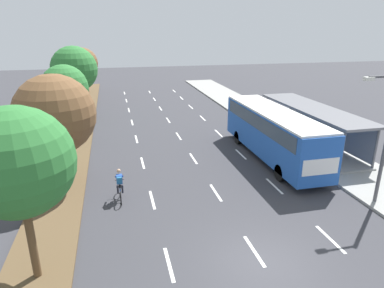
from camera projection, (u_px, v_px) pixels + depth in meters
The scene contains 15 objects.
ground_plane at pixel (262, 263), 12.92m from camera, with size 140.00×140.00×0.00m, color #38383D.
median_strip at pixel (78, 130), 29.47m from camera, with size 2.60×52.00×0.12m, color brown.
sidewalk_right at pixel (263, 118), 33.31m from camera, with size 4.50×52.00×0.15m, color gray.
lane_divider_left at pixel (136, 139), 27.32m from camera, with size 0.14×44.00×0.01m.
lane_divider_center at pixel (179, 136), 28.09m from camera, with size 0.14×44.00×0.01m.
lane_divider_right at pixel (219, 133), 28.86m from camera, with size 0.14×44.00×0.01m.
bus_shelter at pixel (315, 122), 25.20m from camera, with size 2.90×11.35×2.86m.
bus at pixel (273, 130), 22.68m from camera, with size 2.54×11.29×3.37m.
cyclist at pixel (120, 186), 17.44m from camera, with size 0.46×1.82×1.71m.
median_tree_nearest at pixel (17, 163), 10.70m from camera, with size 3.66×3.66×6.22m.
median_tree_second at pixel (55, 115), 17.70m from camera, with size 4.25×4.25×6.26m.
median_tree_third at pixel (65, 88), 24.47m from camera, with size 3.40×3.40×5.99m.
median_tree_fourth at pixel (74, 69), 31.21m from camera, with size 4.25×4.25×6.93m.
median_tree_fifth at pixel (82, 63), 38.21m from camera, with size 3.43×3.43×6.39m.
median_tree_farthest at pixel (85, 65), 45.37m from camera, with size 3.01×3.01×5.26m.
Camera 1 is at (-5.11, -9.80, 8.56)m, focal length 31.45 mm.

